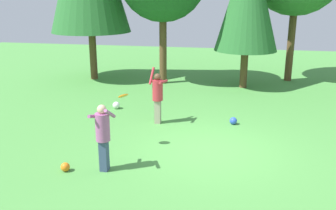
% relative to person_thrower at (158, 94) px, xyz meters
% --- Properties ---
extents(ground_plane, '(40.00, 40.00, 0.00)m').
position_rel_person_thrower_xyz_m(ground_plane, '(1.91, -1.90, -1.00)').
color(ground_plane, '#4C9342').
extents(person_thrower, '(0.56, 0.59, 1.85)m').
position_rel_person_thrower_xyz_m(person_thrower, '(0.00, 0.00, 0.00)').
color(person_thrower, gray).
rests_on(person_thrower, ground_plane).
extents(person_catcher, '(0.51, 0.58, 1.66)m').
position_rel_person_thrower_xyz_m(person_catcher, '(-0.50, -3.64, -0.01)').
color(person_catcher, '#38476B').
rests_on(person_catcher, ground_plane).
extents(frisbee, '(0.36, 0.37, 0.15)m').
position_rel_person_thrower_xyz_m(frisbee, '(-0.43, -2.23, 0.51)').
color(frisbee, orange).
extents(ball_blue, '(0.24, 0.24, 0.24)m').
position_rel_person_thrower_xyz_m(ball_blue, '(2.46, 0.34, -0.88)').
color(ball_blue, blue).
rests_on(ball_blue, ground_plane).
extents(ball_orange, '(0.22, 0.22, 0.22)m').
position_rel_person_thrower_xyz_m(ball_orange, '(-1.41, -3.88, -0.89)').
color(ball_orange, orange).
rests_on(ball_orange, ground_plane).
extents(ball_white, '(0.27, 0.27, 0.27)m').
position_rel_person_thrower_xyz_m(ball_white, '(-1.87, 1.25, -0.86)').
color(ball_white, white).
rests_on(ball_white, ground_plane).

